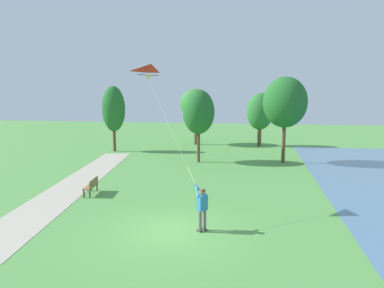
% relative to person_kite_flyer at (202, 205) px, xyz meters
% --- Properties ---
extents(ground_plane, '(120.00, 120.00, 0.00)m').
position_rel_person_kite_flyer_xyz_m(ground_plane, '(-1.16, -0.26, -1.05)').
color(ground_plane, '#569947').
extents(walkway_path, '(8.34, 31.88, 0.02)m').
position_rel_person_kite_flyer_xyz_m(walkway_path, '(-8.08, 1.74, -1.04)').
color(walkway_path, '#B7AD99').
rests_on(walkway_path, ground).
extents(person_kite_flyer, '(0.61, 0.57, 1.83)m').
position_rel_person_kite_flyer_xyz_m(person_kite_flyer, '(0.00, 0.00, 0.00)').
color(person_kite_flyer, '#232328').
rests_on(person_kite_flyer, ground).
extents(flying_kite, '(3.01, 2.55, 4.88)m').
position_rel_person_kite_flyer_xyz_m(flying_kite, '(-2.70, 2.15, 5.30)').
color(flying_kite, red).
extents(park_bench_near_walkway, '(0.71, 1.56, 0.88)m').
position_rel_person_kite_flyer_xyz_m(park_bench_near_walkway, '(-6.81, 4.01, -0.54)').
color(park_bench_near_walkway, olive).
rests_on(park_bench_near_walkway, ground).
extents(tree_treeline_right, '(2.29, 2.07, 6.46)m').
position_rel_person_kite_flyer_xyz_m(tree_treeline_right, '(-12.04, 18.81, 3.14)').
color(tree_treeline_right, brown).
rests_on(tree_treeline_right, ground).
extents(tree_treeline_left, '(2.86, 2.64, 5.83)m').
position_rel_person_kite_flyer_xyz_m(tree_treeline_left, '(2.12, 25.46, 2.74)').
color(tree_treeline_left, brown).
rests_on(tree_treeline_left, ground).
extents(tree_lakeside_far, '(3.51, 3.51, 6.97)m').
position_rel_person_kite_flyer_xyz_m(tree_lakeside_far, '(4.08, 15.75, 3.86)').
color(tree_lakeside_far, brown).
rests_on(tree_lakeside_far, ground).
extents(tree_horizon_far, '(2.59, 2.97, 5.94)m').
position_rel_person_kite_flyer_xyz_m(tree_horizon_far, '(-2.77, 14.65, 3.07)').
color(tree_horizon_far, brown).
rests_on(tree_horizon_far, ground).
extents(tree_behind_path, '(3.62, 4.09, 6.32)m').
position_rel_person_kite_flyer_xyz_m(tree_behind_path, '(-5.01, 25.42, 3.59)').
color(tree_behind_path, brown).
rests_on(tree_behind_path, ground).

